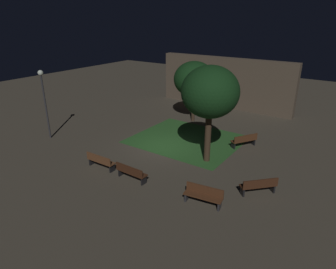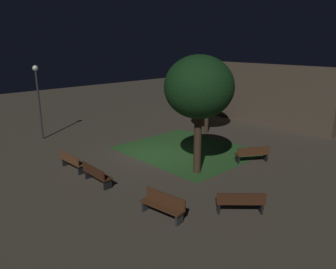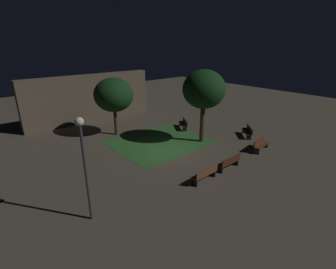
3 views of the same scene
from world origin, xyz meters
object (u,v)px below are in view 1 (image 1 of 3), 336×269
Objects in this scene: bench_back_row at (259,185)px; lamp_post_path_center at (44,93)px; bench_near_trees at (131,172)px; bench_front_right at (244,140)px; bench_corner at (100,161)px; tree_left_canopy at (194,79)px; tree_back_left at (210,93)px; bench_path_side at (204,195)px.

bench_back_row is 14.95m from lamp_post_path_center.
bench_near_trees is 8.22m from bench_front_right.
tree_left_canopy is at bearing 89.55° from bench_corner.
bench_corner and bench_back_row have the same top height.
bench_back_row is 11.62m from tree_left_canopy.
tree_back_left is at bearing 16.28° from lamp_post_path_center.
bench_back_row is 2.89m from bench_path_side.
lamp_post_path_center is at bearing 169.61° from bench_corner.
bench_near_trees is 1.01× the size of bench_front_right.
bench_back_row is 0.34× the size of tree_left_canopy.
tree_left_canopy is 11.13m from lamp_post_path_center.
bench_corner is 0.37× the size of tree_left_canopy.
tree_back_left is at bearing 44.05° from bench_corner.
tree_left_canopy is 1.01× the size of lamp_post_path_center.
bench_near_trees is 4.17m from bench_path_side.
bench_near_trees is at bearing -157.05° from bench_back_row.
bench_corner and bench_path_side have the same top height.
tree_back_left reaches higher than bench_back_row.
tree_left_canopy is at bearing 122.62° from bench_path_side.
bench_corner is at bearing 180.00° from bench_near_trees.
bench_front_right is at bearing 96.89° from bench_path_side.
tree_left_canopy is (0.08, 10.23, 2.96)m from bench_corner.
tree_left_canopy reaches higher than lamp_post_path_center.
lamp_post_path_center reaches higher than bench_corner.
bench_back_row is 0.88× the size of bench_path_side.
bench_back_row is at bearing 5.31° from lamp_post_path_center.
tree_left_canopy reaches higher than bench_back_row.
bench_back_row is (2.69, -5.01, 0.00)m from bench_front_right.
bench_front_right is 0.31× the size of tree_back_left.
bench_path_side is (6.45, 0.28, 0.00)m from bench_corner.
bench_front_right is at bearing -26.14° from tree_left_canopy.
bench_near_trees is 0.38× the size of lamp_post_path_center.
bench_near_trees and bench_back_row have the same top height.
bench_corner is at bearing -177.52° from bench_path_side.
bench_path_side is at bearing -3.96° from lamp_post_path_center.
bench_back_row is at bearing -25.58° from tree_back_left.
tree_back_left is at bearing 115.85° from bench_path_side.
lamp_post_path_center is at bearing -174.69° from bench_back_row.
bench_path_side is 12.18m from tree_left_canopy.
tree_back_left reaches higher than bench_near_trees.
bench_front_right is at bearing 66.45° from bench_near_trees.
bench_corner is 1.00× the size of bench_near_trees.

